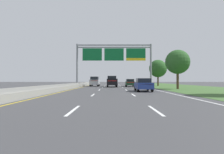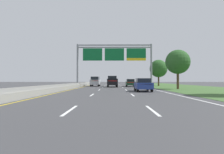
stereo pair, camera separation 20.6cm
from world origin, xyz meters
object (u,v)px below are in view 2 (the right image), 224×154
roadside_tree_far (159,69)px  car_darkgreen_right_lane_sedan (130,83)px  pickup_truck_black (112,82)px  car_silver_left_lane_suv (95,81)px  overhead_sign_gantry (114,56)px  car_blue_right_lane_sedan (143,85)px  roadside_tree_mid (178,62)px

roadside_tree_far → car_darkgreen_right_lane_sedan: bearing=-146.8°
pickup_truck_black → roadside_tree_far: roadside_tree_far is taller
car_silver_left_lane_suv → roadside_tree_far: (14.51, 2.24, 2.94)m
overhead_sign_gantry → roadside_tree_far: bearing=32.9°
car_blue_right_lane_sedan → car_silver_left_lane_suv: car_silver_left_lane_suv is taller
car_blue_right_lane_sedan → pickup_truck_black: bearing=15.3°
roadside_tree_far → car_silver_left_lane_suv: bearing=-171.2°
overhead_sign_gantry → car_blue_right_lane_sedan: (3.39, -14.97, -5.28)m
overhead_sign_gantry → car_darkgreen_right_lane_sedan: bearing=32.2°
pickup_truck_black → car_silver_left_lane_suv: (-3.78, 4.47, 0.02)m
overhead_sign_gantry → car_darkgreen_right_lane_sedan: overhead_sign_gantry is taller
car_blue_right_lane_sedan → roadside_tree_mid: (6.14, 5.76, 3.28)m
car_blue_right_lane_sedan → roadside_tree_mid: size_ratio=0.75×
car_silver_left_lane_suv → roadside_tree_far: bearing=-80.4°
car_silver_left_lane_suv → roadside_tree_far: roadside_tree_far is taller
overhead_sign_gantry → car_blue_right_lane_sedan: 16.23m
car_silver_left_lane_suv → car_blue_right_lane_sedan: bearing=-157.8°
overhead_sign_gantry → roadside_tree_far: overhead_sign_gantry is taller
car_silver_left_lane_suv → roadside_tree_far: size_ratio=0.78×
roadside_tree_mid → car_darkgreen_right_lane_sedan: bearing=118.6°
overhead_sign_gantry → roadside_tree_mid: size_ratio=2.53×
car_blue_right_lane_sedan → car_silver_left_lane_suv: size_ratio=0.94×
pickup_truck_black → roadside_tree_far: (10.73, 6.70, 2.97)m
overhead_sign_gantry → car_silver_left_lane_suv: (-4.20, 4.42, -5.00)m
pickup_truck_black → car_darkgreen_right_lane_sedan: size_ratio=1.23×
car_blue_right_lane_sedan → roadside_tree_mid: bearing=-45.8°
pickup_truck_black → car_silver_left_lane_suv: bearing=39.0°
overhead_sign_gantry → car_silver_left_lane_suv: 7.89m
pickup_truck_black → roadside_tree_far: 13.00m
roadside_tree_mid → car_silver_left_lane_suv: bearing=135.2°
pickup_truck_black → roadside_tree_mid: 13.86m
overhead_sign_gantry → car_darkgreen_right_lane_sedan: size_ratio=3.40×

